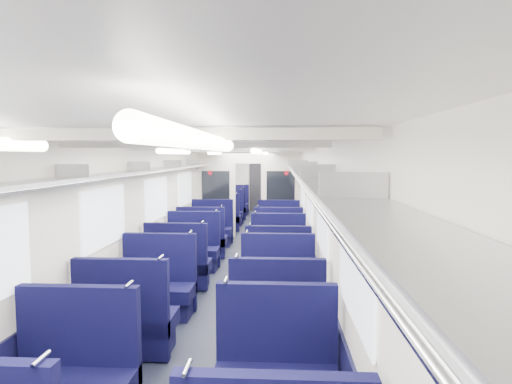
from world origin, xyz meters
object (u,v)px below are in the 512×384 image
object	(u,v)px
seat_6	(73,383)
seat_16	(202,241)
seat_10	(157,290)
seat_11	(278,290)
seat_22	(227,214)
seat_14	(193,251)
seat_9	(277,323)
seat_24	(231,209)
seat_18	(212,231)
seat_12	(178,267)
seat_27	(279,206)
seat_17	(278,242)
seat_23	(279,214)
seat_8	(127,324)
seat_26	(235,205)
seat_13	(278,272)
seat_15	(278,255)
seat_25	(279,209)
seat_19	(279,232)
end_door	(259,186)
bulkhead	(248,192)
seat_7	(276,378)
seat_21	(279,219)
seat_20	(222,219)

from	to	relation	value
seat_6	seat_16	bearing A→B (deg)	90.00
seat_10	seat_11	world-z (taller)	same
seat_22	seat_14	bearing A→B (deg)	-90.00
seat_9	seat_24	world-z (taller)	same
seat_14	seat_18	world-z (taller)	same
seat_11	seat_12	distance (m)	2.00
seat_11	seat_27	xyz separation A→B (m)	(0.00, 10.00, 0.00)
seat_17	seat_23	distance (m)	4.49
seat_10	seat_18	size ratio (longest dim) A/B	1.00
seat_8	seat_18	bearing A→B (deg)	90.00
seat_24	seat_26	distance (m)	1.17
seat_6	seat_17	bearing A→B (deg)	74.08
seat_8	seat_13	distance (m)	2.76
seat_22	seat_24	xyz separation A→B (m)	(0.00, 1.14, 0.00)
seat_15	seat_18	world-z (taller)	same
seat_25	seat_9	bearing A→B (deg)	-90.00
seat_19	seat_9	bearing A→B (deg)	-90.00
seat_6	end_door	bearing A→B (deg)	86.57
seat_24	seat_27	xyz separation A→B (m)	(1.66, 1.20, 0.00)
end_door	seat_14	size ratio (longest dim) A/B	1.73
seat_11	seat_17	world-z (taller)	same
seat_16	seat_26	distance (m)	6.69
seat_6	seat_16	distance (m)	5.77
bulkhead	seat_27	size ratio (longest dim) A/B	2.43
seat_10	seat_25	world-z (taller)	same
seat_9	seat_14	xyz separation A→B (m)	(-1.66, 3.46, 0.00)
seat_7	seat_13	xyz separation A→B (m)	(0.00, 3.26, 0.00)
seat_21	seat_24	bearing A→B (deg)	127.11
seat_25	seat_27	size ratio (longest dim) A/B	1.00
seat_12	seat_18	size ratio (longest dim) A/B	1.00
bulkhead	seat_12	world-z (taller)	bulkhead
seat_25	seat_17	bearing A→B (deg)	-90.00
seat_13	seat_25	xyz separation A→B (m)	(0.00, 7.94, 0.00)
seat_20	seat_24	bearing A→B (deg)	90.00
seat_11	seat_26	world-z (taller)	same
seat_6	seat_19	xyz separation A→B (m)	(1.66, 7.01, 0.00)
bulkhead	seat_17	xyz separation A→B (m)	(0.83, -2.31, -0.88)
seat_7	seat_18	xyz separation A→B (m)	(-1.66, 6.92, 0.00)
bulkhead	seat_17	bearing A→B (deg)	-70.23
end_door	seat_23	world-z (taller)	end_door
seat_13	seat_21	world-z (taller)	same
seat_16	seat_10	bearing A→B (deg)	-90.00
seat_9	seat_19	size ratio (longest dim) A/B	1.00
seat_17	seat_27	size ratio (longest dim) A/B	1.00
end_door	seat_26	world-z (taller)	end_door
seat_22	seat_11	bearing A→B (deg)	-77.77
seat_7	seat_13	bearing A→B (deg)	90.00
seat_21	seat_23	distance (m)	1.21
seat_6	seat_11	xyz separation A→B (m)	(1.66, 2.49, 0.00)
seat_21	seat_17	bearing A→B (deg)	-90.00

